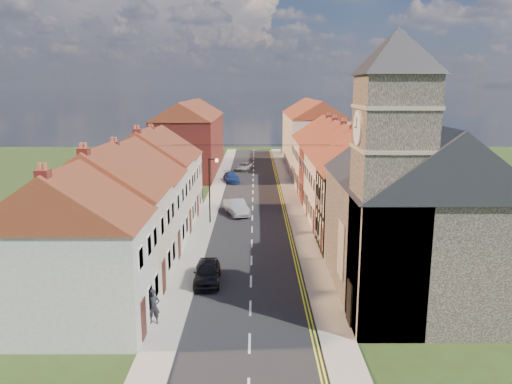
# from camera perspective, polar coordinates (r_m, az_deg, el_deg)

# --- Properties ---
(ground) EXTENTS (160.00, 160.00, 0.00)m
(ground) POSITION_cam_1_polar(r_m,az_deg,el_deg) (27.55, -0.70, -14.92)
(ground) COLOR #23401B
(ground) RESTS_ON ground
(road) EXTENTS (7.00, 90.00, 0.02)m
(road) POSITION_cam_1_polar(r_m,az_deg,el_deg) (55.97, -0.37, -0.87)
(road) COLOR black
(road) RESTS_ON ground
(pavement_left) EXTENTS (1.80, 90.00, 0.12)m
(pavement_left) POSITION_cam_1_polar(r_m,az_deg,el_deg) (56.16, -4.87, -0.82)
(pavement_left) COLOR #A9A69A
(pavement_left) RESTS_ON ground
(pavement_right) EXTENTS (1.80, 90.00, 0.12)m
(pavement_right) POSITION_cam_1_polar(r_m,az_deg,el_deg) (56.11, 4.12, -0.82)
(pavement_right) COLOR #A9A69A
(pavement_right) RESTS_ON ground
(church) EXTENTS (11.25, 14.25, 15.20)m
(church) POSITION_cam_1_polar(r_m,az_deg,el_deg) (30.06, 17.49, -1.24)
(church) COLOR #302622
(church) RESTS_ON ground
(cottage_r_tudor) EXTENTS (8.30, 5.20, 9.00)m
(cottage_r_tudor) POSITION_cam_1_polar(r_m,az_deg,el_deg) (39.16, 13.18, -0.12)
(cottage_r_tudor) COLOR beige
(cottage_r_tudor) RESTS_ON ground
(cottage_r_white_near) EXTENTS (8.30, 6.00, 9.00)m
(cottage_r_white_near) POSITION_cam_1_polar(r_m,az_deg,el_deg) (44.33, 11.65, 1.35)
(cottage_r_white_near) COLOR #FBD5C6
(cottage_r_white_near) RESTS_ON ground
(cottage_r_cream_mid) EXTENTS (8.30, 5.20, 9.00)m
(cottage_r_cream_mid) POSITION_cam_1_polar(r_m,az_deg,el_deg) (49.55, 10.41, 2.52)
(cottage_r_cream_mid) COLOR beige
(cottage_r_cream_mid) RESTS_ON ground
(cottage_r_pink) EXTENTS (8.30, 6.00, 9.00)m
(cottage_r_pink) POSITION_cam_1_polar(r_m,az_deg,el_deg) (54.81, 9.40, 3.44)
(cottage_r_pink) COLOR #98322C
(cottage_r_pink) RESTS_ON ground
(cottage_r_white_far) EXTENTS (8.30, 5.20, 9.00)m
(cottage_r_white_far) POSITION_cam_1_polar(r_m,az_deg,el_deg) (60.08, 8.57, 4.22)
(cottage_r_white_far) COLOR #FBD5C6
(cottage_r_white_far) RESTS_ON ground
(cottage_r_cream_far) EXTENTS (8.30, 6.00, 9.00)m
(cottage_r_cream_far) POSITION_cam_1_polar(r_m,az_deg,el_deg) (65.38, 7.87, 4.86)
(cottage_r_cream_far) COLOR #ACACA2
(cottage_r_cream_far) RESTS_ON ground
(cottage_l_brick_near) EXTENTS (8.30, 5.70, 8.80)m
(cottage_l_brick_near) POSITION_cam_1_polar(r_m,az_deg,el_deg) (27.36, -20.71, -6.02)
(cottage_l_brick_near) COLOR #ACACA2
(cottage_l_brick_near) RESTS_ON ground
(cottage_l_cream) EXTENTS (8.30, 6.30, 9.10)m
(cottage_l_cream) POSITION_cam_1_polar(r_m,az_deg,el_deg) (32.59, -17.21, -2.67)
(cottage_l_cream) COLOR beige
(cottage_l_cream) RESTS_ON ground
(cottage_l_white) EXTENTS (8.30, 6.90, 8.80)m
(cottage_l_white) POSITION_cam_1_polar(r_m,az_deg,el_deg) (38.61, -14.46, -0.50)
(cottage_l_white) COLOR #ACACA2
(cottage_l_white) RESTS_ON ground
(cottage_l_brick_mid) EXTENTS (8.30, 5.70, 9.10)m
(cottage_l_brick_mid) POSITION_cam_1_polar(r_m,az_deg,el_deg) (44.40, -12.56, 1.40)
(cottage_l_brick_mid) COLOR beige
(cottage_l_brick_mid) RESTS_ON ground
(cottage_l_pink) EXTENTS (8.30, 6.30, 8.80)m
(cottage_l_pink) POSITION_cam_1_polar(r_m,az_deg,el_deg) (50.02, -11.14, 2.45)
(cottage_l_pink) COLOR #FBD5C6
(cottage_l_pink) RESTS_ON ground
(block_right_far) EXTENTS (8.30, 24.20, 10.50)m
(block_right_far) POSITION_cam_1_polar(r_m,az_deg,el_deg) (80.40, 6.40, 6.80)
(block_right_far) COLOR beige
(block_right_far) RESTS_ON ground
(block_left_far) EXTENTS (8.30, 24.20, 10.50)m
(block_left_far) POSITION_cam_1_polar(r_m,az_deg,el_deg) (75.52, -7.42, 6.44)
(block_left_far) COLOR #98322C
(block_left_far) RESTS_ON ground
(lamppost) EXTENTS (0.88, 0.15, 6.00)m
(lamppost) POSITION_cam_1_polar(r_m,az_deg,el_deg) (45.64, -5.23, 0.66)
(lamppost) COLOR black
(lamppost) RESTS_ON pavement_left
(car_near) EXTENTS (1.83, 4.22, 1.42)m
(car_near) POSITION_cam_1_polar(r_m,az_deg,el_deg) (32.74, -5.60, -9.12)
(car_near) COLOR black
(car_near) RESTS_ON ground
(car_mid) EXTENTS (2.93, 4.94, 1.54)m
(car_mid) POSITION_cam_1_polar(r_m,az_deg,el_deg) (49.45, -2.26, -1.70)
(car_mid) COLOR #95999C
(car_mid) RESTS_ON ground
(car_far) EXTENTS (2.58, 4.57, 1.25)m
(car_far) POSITION_cam_1_polar(r_m,az_deg,el_deg) (66.29, -2.85, 1.68)
(car_far) COLOR navy
(car_far) RESTS_ON ground
(car_distant) EXTENTS (2.95, 4.51, 1.15)m
(car_distant) POSITION_cam_1_polar(r_m,az_deg,el_deg) (75.53, -1.44, 2.93)
(car_distant) COLOR #ABAFB3
(car_distant) RESTS_ON ground
(pedestrian_left) EXTENTS (0.71, 0.48, 1.91)m
(pedestrian_left) POSITION_cam_1_polar(r_m,az_deg,el_deg) (27.55, -11.64, -12.71)
(pedestrian_left) COLOR black
(pedestrian_left) RESTS_ON pavement_left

